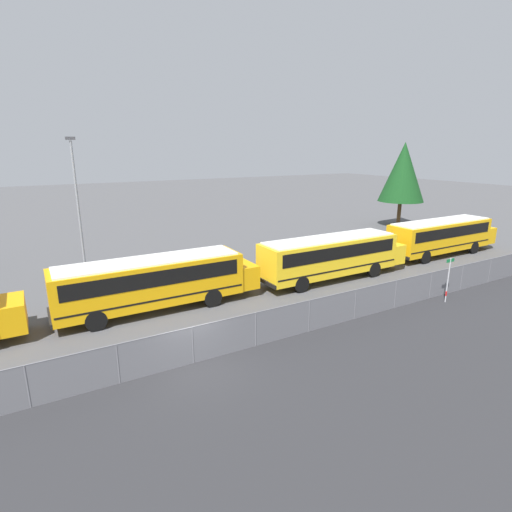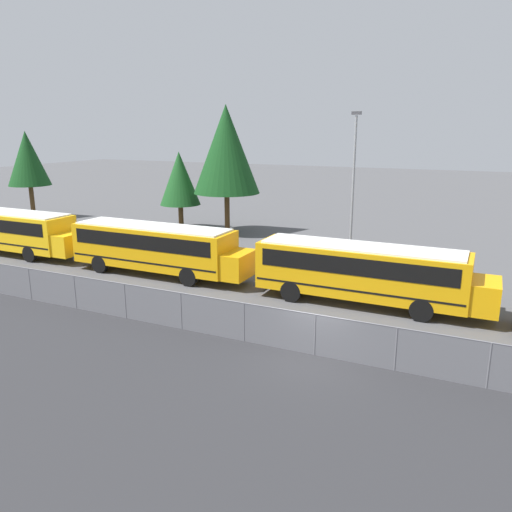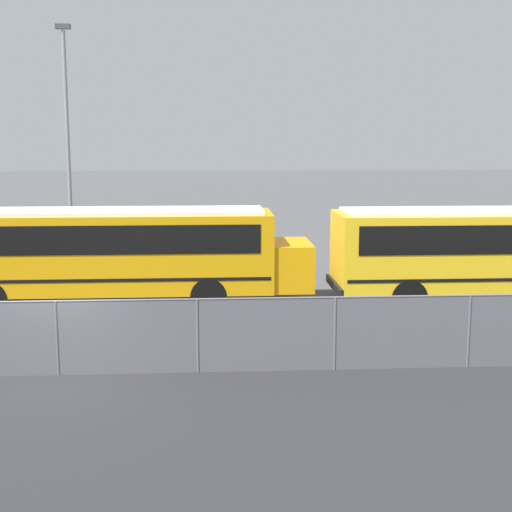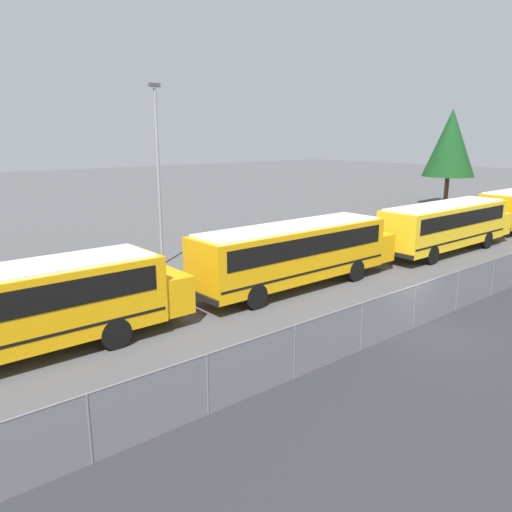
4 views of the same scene
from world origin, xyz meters
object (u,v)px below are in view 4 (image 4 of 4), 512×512
(tree_1, at_px, (450,143))
(school_bus_3, at_px, (447,223))
(light_pole, at_px, (158,170))
(school_bus_1, at_px, (7,307))
(school_bus_2, at_px, (297,250))

(tree_1, bearing_deg, school_bus_3, -150.14)
(light_pole, bearing_deg, tree_1, 4.69)
(school_bus_1, relative_size, school_bus_2, 1.00)
(light_pole, relative_size, tree_1, 1.00)
(school_bus_2, height_order, light_pole, light_pole)
(school_bus_2, xyz_separation_m, light_pole, (-2.80, 7.95, 3.44))
(school_bus_1, height_order, school_bus_3, same)
(light_pole, bearing_deg, school_bus_2, -70.61)
(school_bus_2, distance_m, tree_1, 34.48)
(school_bus_2, bearing_deg, light_pole, 109.39)
(school_bus_3, bearing_deg, school_bus_2, 177.12)
(school_bus_2, distance_m, light_pole, 9.10)
(school_bus_2, relative_size, light_pole, 1.21)
(school_bus_3, bearing_deg, tree_1, 29.86)
(school_bus_2, relative_size, tree_1, 1.21)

